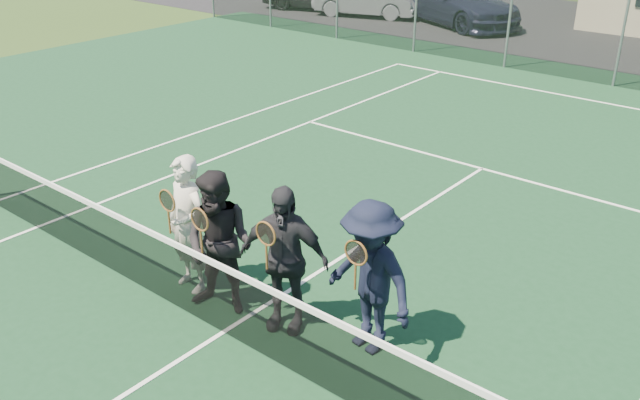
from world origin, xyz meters
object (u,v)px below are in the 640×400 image
Objects in this scene: car_c at (456,1)px; tennis_net at (221,295)px; player_c at (284,258)px; player_d at (370,278)px; player_b at (220,244)px; player_a at (188,225)px.

car_c is 19.65m from tennis_net.
car_c is at bearing 111.67° from tennis_net.
player_c is 1.04m from player_d.
car_c is 3.07× the size of player_b.
car_c is at bearing 113.53° from player_c.
player_c is at bearing 5.75° from player_a.
car_c is at bearing 111.05° from player_b.
player_a reaches higher than car_c.
player_a is 1.00× the size of player_d.
player_a is (-1.03, 0.43, 0.38)m from tennis_net.
tennis_net is 6.49× the size of player_b.
player_a and player_d have the same top height.
player_c is at bearing 52.81° from tennis_net.
player_b is at bearing -6.93° from player_a.
player_d is at bearing 31.29° from tennis_net.
player_c is (0.80, 0.23, 0.00)m from player_b.
player_b reaches higher than tennis_net.
car_c is 19.19m from player_b.
car_c reaches higher than tennis_net.
player_c is at bearing -133.01° from car_c.
car_c is 19.44m from player_d.
tennis_net is 1.18m from player_a.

